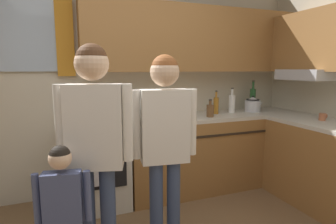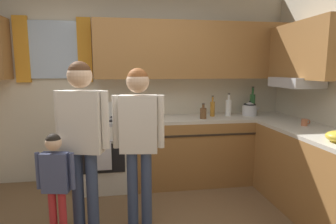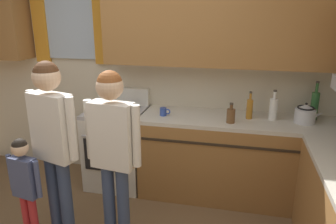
# 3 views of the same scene
# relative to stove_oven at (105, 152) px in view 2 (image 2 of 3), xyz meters

# --- Properties ---
(back_wall_unit) EXTENTS (4.60, 0.42, 2.60)m
(back_wall_unit) POSITION_rel_stove_oven_xyz_m (0.34, 0.27, 1.04)
(back_wall_unit) COLOR beige
(back_wall_unit) RESTS_ON ground
(kitchen_counter_run) EXTENTS (2.21, 2.24, 0.90)m
(kitchen_counter_run) POSITION_rel_stove_oven_xyz_m (1.78, -0.48, -0.02)
(kitchen_counter_run) COLOR #9E6B38
(kitchen_counter_run) RESTS_ON ground
(stove_oven) EXTENTS (0.63, 0.67, 1.10)m
(stove_oven) POSITION_rel_stove_oven_xyz_m (0.00, 0.00, 0.00)
(stove_oven) COLOR silver
(stove_oven) RESTS_ON ground
(bottle_milk_white) EXTENTS (0.08, 0.08, 0.31)m
(bottle_milk_white) POSITION_rel_stove_oven_xyz_m (1.69, 0.04, 0.55)
(bottle_milk_white) COLOR white
(bottle_milk_white) RESTS_ON kitchen_counter_run
(bottle_wine_green) EXTENTS (0.08, 0.08, 0.39)m
(bottle_wine_green) POSITION_rel_stove_oven_xyz_m (2.10, 0.16, 0.58)
(bottle_wine_green) COLOR #2D6633
(bottle_wine_green) RESTS_ON kitchen_counter_run
(bottle_squat_brown) EXTENTS (0.08, 0.08, 0.21)m
(bottle_squat_brown) POSITION_rel_stove_oven_xyz_m (1.28, -0.15, 0.51)
(bottle_squat_brown) COLOR brown
(bottle_squat_brown) RESTS_ON kitchen_counter_run
(bottle_oil_amber) EXTENTS (0.06, 0.06, 0.29)m
(bottle_oil_amber) POSITION_rel_stove_oven_xyz_m (1.46, 0.03, 0.54)
(bottle_oil_amber) COLOR #B27223
(bottle_oil_amber) RESTS_ON kitchen_counter_run
(mug_cobalt_blue) EXTENTS (0.11, 0.07, 0.08)m
(mug_cobalt_blue) POSITION_rel_stove_oven_xyz_m (0.57, -0.07, 0.48)
(mug_cobalt_blue) COLOR #2D479E
(mug_cobalt_blue) RESTS_ON kitchen_counter_run
(cup_terracotta) EXTENTS (0.11, 0.07, 0.08)m
(cup_terracotta) POSITION_rel_stove_oven_xyz_m (2.29, -0.77, 0.47)
(cup_terracotta) COLOR #B76642
(cup_terracotta) RESTS_ON kitchen_counter_run
(stovetop_kettle) EXTENTS (0.27, 0.20, 0.21)m
(stovetop_kettle) POSITION_rel_stove_oven_xyz_m (1.99, 0.02, 0.53)
(stovetop_kettle) COLOR silver
(stovetop_kettle) RESTS_ON kitchen_counter_run
(adult_holding_child) EXTENTS (0.48, 0.25, 1.61)m
(adult_holding_child) POSITION_rel_stove_oven_xyz_m (-0.11, -1.07, 0.54)
(adult_holding_child) COLOR #38476B
(adult_holding_child) RESTS_ON ground
(adult_in_plaid) EXTENTS (0.48, 0.21, 1.55)m
(adult_in_plaid) POSITION_rel_stove_oven_xyz_m (0.39, -1.04, 0.51)
(adult_in_plaid) COLOR #38476B
(adult_in_plaid) RESTS_ON ground
(small_child) EXTENTS (0.33, 0.14, 1.00)m
(small_child) POSITION_rel_stove_oven_xyz_m (-0.33, -1.21, 0.16)
(small_child) COLOR red
(small_child) RESTS_ON ground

